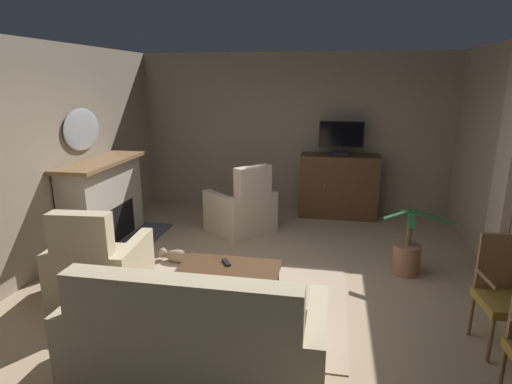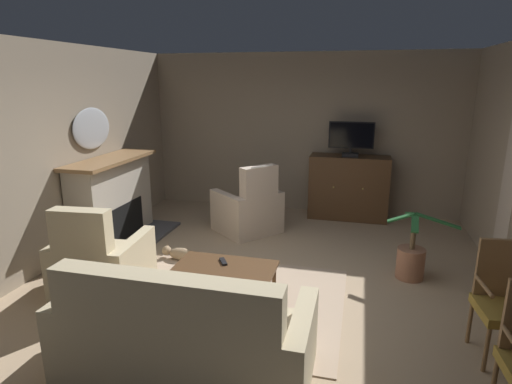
{
  "view_description": "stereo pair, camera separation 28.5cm",
  "coord_description": "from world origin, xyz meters",
  "px_view_note": "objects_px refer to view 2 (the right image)",
  "views": [
    {
      "loc": [
        0.73,
        -4.22,
        2.33
      ],
      "look_at": [
        -0.1,
        0.29,
        1.1
      ],
      "focal_mm": 29.46,
      "sensor_mm": 36.0,
      "label": 1
    },
    {
      "loc": [
        1.01,
        -4.16,
        2.33
      ],
      "look_at": [
        -0.1,
        0.29,
        1.1
      ],
      "focal_mm": 29.46,
      "sensor_mm": 36.0,
      "label": 2
    }
  ],
  "objects_px": {
    "television": "(351,138)",
    "potted_plant_leafy_by_curtain": "(411,260)",
    "tv_remote": "(223,262)",
    "coffee_table": "(226,271)",
    "fireplace": "(114,202)",
    "side_chair_nearest_door": "(503,299)",
    "tv_cabinet": "(348,189)",
    "cat": "(180,254)",
    "sofa_floral": "(183,339)",
    "armchair_in_far_corner": "(101,265)",
    "armchair_by_fireplace": "(249,210)",
    "wall_mirror_oval": "(92,128)"
  },
  "relations": [
    {
      "from": "television",
      "to": "potted_plant_leafy_by_curtain",
      "type": "bearing_deg",
      "value": -68.38
    },
    {
      "from": "tv_remote",
      "to": "coffee_table",
      "type": "bearing_deg",
      "value": 5.29
    },
    {
      "from": "fireplace",
      "to": "side_chair_nearest_door",
      "type": "xyz_separation_m",
      "value": [
        4.72,
        -1.62,
        -0.07
      ]
    },
    {
      "from": "coffee_table",
      "to": "potted_plant_leafy_by_curtain",
      "type": "distance_m",
      "value": 2.29
    },
    {
      "from": "potted_plant_leafy_by_curtain",
      "to": "tv_remote",
      "type": "bearing_deg",
      "value": -150.61
    },
    {
      "from": "coffee_table",
      "to": "tv_remote",
      "type": "distance_m",
      "value": 0.1
    },
    {
      "from": "fireplace",
      "to": "coffee_table",
      "type": "relative_size",
      "value": 1.66
    },
    {
      "from": "tv_cabinet",
      "to": "cat",
      "type": "height_order",
      "value": "tv_cabinet"
    },
    {
      "from": "tv_remote",
      "to": "sofa_floral",
      "type": "relative_size",
      "value": 0.08
    },
    {
      "from": "potted_plant_leafy_by_curtain",
      "to": "cat",
      "type": "relative_size",
      "value": 1.18
    },
    {
      "from": "armchair_in_far_corner",
      "to": "cat",
      "type": "relative_size",
      "value": 1.53
    },
    {
      "from": "fireplace",
      "to": "sofa_floral",
      "type": "distance_m",
      "value": 3.37
    },
    {
      "from": "coffee_table",
      "to": "cat",
      "type": "bearing_deg",
      "value": 134.28
    },
    {
      "from": "armchair_by_fireplace",
      "to": "television",
      "type": "bearing_deg",
      "value": 34.91
    },
    {
      "from": "tv_remote",
      "to": "tv_cabinet",
      "type": "bearing_deg",
      "value": 129.33
    },
    {
      "from": "fireplace",
      "to": "tv_remote",
      "type": "height_order",
      "value": "fireplace"
    },
    {
      "from": "armchair_in_far_corner",
      "to": "tv_cabinet",
      "type": "bearing_deg",
      "value": 52.79
    },
    {
      "from": "sofa_floral",
      "to": "side_chair_nearest_door",
      "type": "distance_m",
      "value": 2.7
    },
    {
      "from": "sofa_floral",
      "to": "cat",
      "type": "height_order",
      "value": "sofa_floral"
    },
    {
      "from": "television",
      "to": "tv_cabinet",
      "type": "bearing_deg",
      "value": 90.0
    },
    {
      "from": "fireplace",
      "to": "television",
      "type": "bearing_deg",
      "value": 29.05
    },
    {
      "from": "tv_cabinet",
      "to": "coffee_table",
      "type": "height_order",
      "value": "tv_cabinet"
    },
    {
      "from": "armchair_in_far_corner",
      "to": "side_chair_nearest_door",
      "type": "height_order",
      "value": "armchair_in_far_corner"
    },
    {
      "from": "fireplace",
      "to": "armchair_in_far_corner",
      "type": "height_order",
      "value": "fireplace"
    },
    {
      "from": "television",
      "to": "armchair_by_fireplace",
      "type": "bearing_deg",
      "value": -145.09
    },
    {
      "from": "tv_remote",
      "to": "armchair_by_fireplace",
      "type": "height_order",
      "value": "armchair_by_fireplace"
    },
    {
      "from": "fireplace",
      "to": "tv_cabinet",
      "type": "bearing_deg",
      "value": 29.74
    },
    {
      "from": "fireplace",
      "to": "sofa_floral",
      "type": "bearing_deg",
      "value": -49.17
    },
    {
      "from": "coffee_table",
      "to": "cat",
      "type": "distance_m",
      "value": 1.41
    },
    {
      "from": "television",
      "to": "armchair_in_far_corner",
      "type": "xyz_separation_m",
      "value": [
        -2.56,
        -3.32,
        -1.06
      ]
    },
    {
      "from": "sofa_floral",
      "to": "armchair_by_fireplace",
      "type": "bearing_deg",
      "value": 96.13
    },
    {
      "from": "television",
      "to": "coffee_table",
      "type": "height_order",
      "value": "television"
    },
    {
      "from": "tv_remote",
      "to": "side_chair_nearest_door",
      "type": "xyz_separation_m",
      "value": [
        2.58,
        -0.24,
        0.04
      ]
    },
    {
      "from": "coffee_table",
      "to": "side_chair_nearest_door",
      "type": "xyz_separation_m",
      "value": [
        2.53,
        -0.17,
        0.11
      ]
    },
    {
      "from": "television",
      "to": "armchair_in_far_corner",
      "type": "distance_m",
      "value": 4.32
    },
    {
      "from": "fireplace",
      "to": "tv_cabinet",
      "type": "distance_m",
      "value": 3.81
    },
    {
      "from": "side_chair_nearest_door",
      "to": "tv_cabinet",
      "type": "bearing_deg",
      "value": 111.94
    },
    {
      "from": "television",
      "to": "armchair_by_fireplace",
      "type": "height_order",
      "value": "television"
    },
    {
      "from": "potted_plant_leafy_by_curtain",
      "to": "cat",
      "type": "xyz_separation_m",
      "value": [
        -2.91,
        -0.2,
        -0.14
      ]
    },
    {
      "from": "tv_cabinet",
      "to": "sofa_floral",
      "type": "height_order",
      "value": "tv_cabinet"
    },
    {
      "from": "television",
      "to": "armchair_by_fireplace",
      "type": "distance_m",
      "value": 2.08
    },
    {
      "from": "wall_mirror_oval",
      "to": "coffee_table",
      "type": "bearing_deg",
      "value": -30.63
    },
    {
      "from": "tv_cabinet",
      "to": "coffee_table",
      "type": "distance_m",
      "value": 3.52
    },
    {
      "from": "fireplace",
      "to": "armchair_by_fireplace",
      "type": "relative_size",
      "value": 1.45
    },
    {
      "from": "fireplace",
      "to": "wall_mirror_oval",
      "type": "bearing_deg",
      "value": 180.0
    },
    {
      "from": "sofa_floral",
      "to": "cat",
      "type": "bearing_deg",
      "value": 114.79
    },
    {
      "from": "wall_mirror_oval",
      "to": "armchair_in_far_corner",
      "type": "xyz_separation_m",
      "value": [
        1.0,
        -1.48,
        -1.32
      ]
    },
    {
      "from": "potted_plant_leafy_by_curtain",
      "to": "fireplace",
      "type": "bearing_deg",
      "value": 176.45
    },
    {
      "from": "tv_cabinet",
      "to": "armchair_by_fireplace",
      "type": "relative_size",
      "value": 1.11
    },
    {
      "from": "wall_mirror_oval",
      "to": "cat",
      "type": "distance_m",
      "value": 2.2
    }
  ]
}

